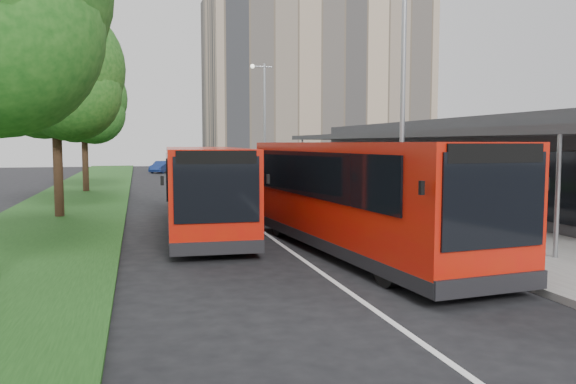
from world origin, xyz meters
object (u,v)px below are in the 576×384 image
at_px(lamp_post_near, 400,87).
at_px(lamp_post_far, 263,116).
at_px(bus_second, 204,189).
at_px(litter_bin, 334,192).
at_px(tree_far, 83,104).
at_px(bus_main, 359,197).
at_px(bollard, 300,183).
at_px(car_near, 207,169).
at_px(car_far, 162,167).
at_px(tree_mid, 55,77).

distance_m(lamp_post_near, lamp_post_far, 20.00).
xyz_separation_m(bus_second, litter_bin, (6.99, 6.79, -0.84)).
relative_size(tree_far, bus_main, 0.76).
distance_m(bollard, car_near, 21.80).
xyz_separation_m(tree_far, car_far, (5.34, 21.62, -4.66)).
bearing_deg(tree_mid, bollard, 32.02).
bearing_deg(car_near, lamp_post_far, -95.83).
relative_size(lamp_post_near, lamp_post_far, 1.00).
bearing_deg(bollard, lamp_post_far, 100.38).
height_order(bus_second, bollard, bus_second).
relative_size(tree_mid, lamp_post_far, 1.06).
xyz_separation_m(tree_far, bus_second, (5.11, -16.95, -3.81)).
distance_m(lamp_post_far, bollard, 6.81).
bearing_deg(litter_bin, tree_mid, -171.32).
height_order(tree_far, bus_second, tree_far).
distance_m(tree_mid, bus_main, 13.56).
bearing_deg(bus_main, lamp_post_far, 78.67).
relative_size(lamp_post_near, bus_second, 0.80).
xyz_separation_m(bus_main, car_far, (-3.36, 43.25, -0.94)).
xyz_separation_m(litter_bin, car_near, (-2.78, 27.35, -0.07)).
relative_size(bus_second, bollard, 10.02).
relative_size(lamp_post_far, litter_bin, 9.01).
distance_m(lamp_post_near, car_near, 36.53).
bearing_deg(tree_mid, litter_bin, 8.68).
relative_size(lamp_post_far, car_near, 2.58).
relative_size(tree_mid, bus_second, 0.85).
relative_size(lamp_post_far, bus_second, 0.80).
relative_size(tree_far, lamp_post_far, 1.02).
bearing_deg(bollard, litter_bin, -90.16).
distance_m(tree_mid, car_near, 31.04).
distance_m(lamp_post_far, litter_bin, 11.88).
relative_size(lamp_post_near, bollard, 8.00).
xyz_separation_m(bollard, car_near, (-2.80, 21.62, -0.12)).
relative_size(bus_main, bollard, 10.72).
bearing_deg(bus_second, bus_main, -49.79).
bearing_deg(tree_far, bus_main, -68.09).
bearing_deg(tree_far, bollard, -20.07).
height_order(tree_far, lamp_post_far, lamp_post_far).
bearing_deg(car_far, tree_mid, -74.33).
height_order(tree_mid, bus_main, tree_mid).
bearing_deg(lamp_post_far, bus_main, -96.15).
distance_m(tree_far, bus_main, 23.60).
bearing_deg(car_near, car_far, 119.71).
bearing_deg(bus_second, lamp_post_far, 74.14).
relative_size(lamp_post_near, bus_main, 0.75).
xyz_separation_m(lamp_post_near, car_near, (-1.82, 36.25, -4.19)).
distance_m(bus_main, car_far, 43.39).
bearing_deg(bus_second, bollard, 63.51).
bearing_deg(bollard, car_near, 97.38).
distance_m(bus_main, litter_bin, 12.00).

